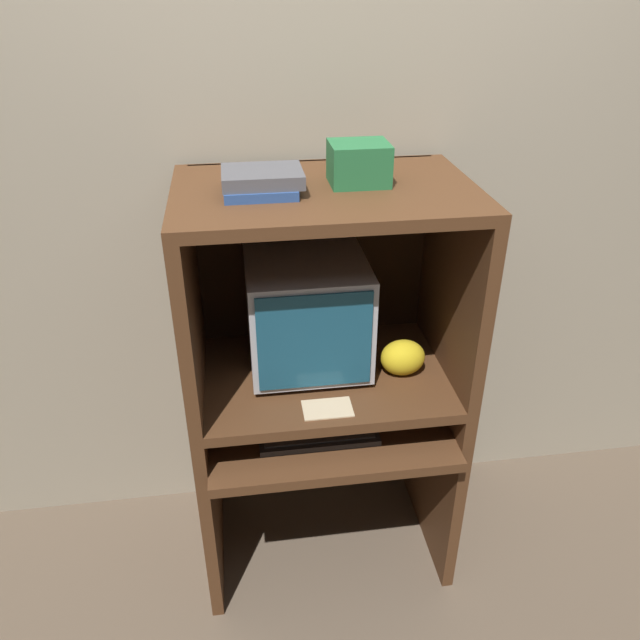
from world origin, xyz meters
TOP-DOWN VIEW (x-y plane):
  - ground_plane at (0.00, 0.00)m, footprint 12.00×12.00m
  - wall_back at (0.00, 0.64)m, footprint 6.00×0.06m
  - desk_base at (0.00, 0.25)m, footprint 0.88×0.63m
  - desk_monitor_shelf at (0.00, 0.29)m, footprint 0.88×0.58m
  - hutch_upper at (0.00, 0.32)m, footprint 0.88×0.58m
  - crt_monitor at (-0.05, 0.35)m, footprint 0.39×0.38m
  - keyboard at (-0.04, 0.15)m, footprint 0.39×0.16m
  - mouse at (0.23, 0.16)m, footprint 0.07×0.05m
  - snack_bag at (0.26, 0.25)m, footprint 0.15×0.11m
  - book_stack at (-0.18, 0.26)m, footprint 0.22×0.18m
  - paper_card at (-0.02, 0.09)m, footprint 0.15×0.10m
  - storage_box at (0.10, 0.31)m, footprint 0.17×0.14m

SIDE VIEW (x-z plane):
  - ground_plane at x=0.00m, z-range 0.00..0.00m
  - desk_base at x=0.00m, z-range 0.08..0.73m
  - keyboard at x=-0.04m, z-range 0.65..0.68m
  - mouse at x=0.23m, z-range 0.65..0.68m
  - desk_monitor_shelf at x=0.00m, z-range 0.69..0.84m
  - paper_card at x=-0.02m, z-range 0.80..0.81m
  - snack_bag at x=0.26m, z-range 0.80..0.93m
  - crt_monitor at x=-0.05m, z-range 0.81..1.19m
  - hutch_upper at x=0.00m, z-range 0.90..1.54m
  - wall_back at x=0.00m, z-range 0.00..2.60m
  - book_stack at x=-0.18m, z-range 1.44..1.51m
  - storage_box at x=0.10m, z-range 1.44..1.56m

